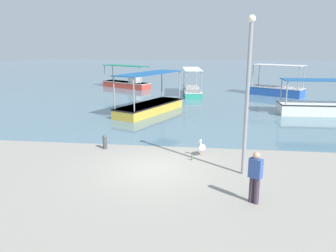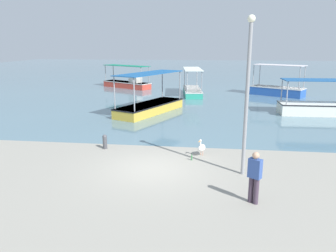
{
  "view_description": "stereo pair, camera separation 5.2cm",
  "coord_description": "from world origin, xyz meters",
  "px_view_note": "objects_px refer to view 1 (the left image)",
  "views": [
    {
      "loc": [
        2.1,
        -12.22,
        4.88
      ],
      "look_at": [
        0.16,
        3.43,
        0.93
      ],
      "focal_mm": 35.0,
      "sensor_mm": 36.0,
      "label": 1
    },
    {
      "loc": [
        2.15,
        -12.21,
        4.88
      ],
      "look_at": [
        0.16,
        3.43,
        0.93
      ],
      "focal_mm": 35.0,
      "sensor_mm": 36.0,
      "label": 2
    }
  ],
  "objects_px": {
    "pelican": "(202,147)",
    "fisherman_standing": "(255,176)",
    "fishing_boat_far_right": "(150,105)",
    "lamp_post": "(248,89)",
    "fishing_boat_far_left": "(277,89)",
    "fishing_boat_outer": "(127,83)",
    "fishing_boat_center": "(327,107)",
    "mooring_bollard": "(105,141)",
    "fishing_boat_near_left": "(192,90)",
    "glass_bottle": "(192,158)"
  },
  "relations": [
    {
      "from": "pelican",
      "to": "fishing_boat_far_right",
      "type": "bearing_deg",
      "value": 113.75
    },
    {
      "from": "fishing_boat_near_left",
      "to": "fishing_boat_far_left",
      "type": "bearing_deg",
      "value": 3.5
    },
    {
      "from": "fishing_boat_outer",
      "to": "fisherman_standing",
      "type": "relative_size",
      "value": 3.63
    },
    {
      "from": "fishing_boat_center",
      "to": "pelican",
      "type": "height_order",
      "value": "fishing_boat_center"
    },
    {
      "from": "pelican",
      "to": "fisherman_standing",
      "type": "xyz_separation_m",
      "value": [
        1.74,
        -4.35,
        0.53
      ]
    },
    {
      "from": "fishing_boat_far_right",
      "to": "lamp_post",
      "type": "xyz_separation_m",
      "value": [
        5.63,
        -11.04,
        2.76
      ]
    },
    {
      "from": "fishing_boat_far_left",
      "to": "mooring_bollard",
      "type": "bearing_deg",
      "value": -121.96
    },
    {
      "from": "fishing_boat_near_left",
      "to": "fisherman_standing",
      "type": "height_order",
      "value": "fishing_boat_near_left"
    },
    {
      "from": "fishing_boat_near_left",
      "to": "fishing_boat_far_left",
      "type": "xyz_separation_m",
      "value": [
        8.26,
        0.51,
        0.1
      ]
    },
    {
      "from": "mooring_bollard",
      "to": "lamp_post",
      "type": "bearing_deg",
      "value": -20.84
    },
    {
      "from": "fishing_boat_far_right",
      "to": "fishing_boat_far_left",
      "type": "height_order",
      "value": "fishing_boat_far_left"
    },
    {
      "from": "fishing_boat_center",
      "to": "lamp_post",
      "type": "xyz_separation_m",
      "value": [
        -6.98,
        -11.91,
        2.74
      ]
    },
    {
      "from": "fishing_boat_far_right",
      "to": "pelican",
      "type": "relative_size",
      "value": 8.31
    },
    {
      "from": "fishing_boat_center",
      "to": "lamp_post",
      "type": "bearing_deg",
      "value": -120.35
    },
    {
      "from": "mooring_bollard",
      "to": "glass_bottle",
      "type": "bearing_deg",
      "value": -14.49
    },
    {
      "from": "mooring_bollard",
      "to": "fishing_boat_near_left",
      "type": "bearing_deg",
      "value": 79.85
    },
    {
      "from": "fishing_boat_near_left",
      "to": "fisherman_standing",
      "type": "distance_m",
      "value": 22.86
    },
    {
      "from": "fishing_boat_far_right",
      "to": "mooring_bollard",
      "type": "height_order",
      "value": "fishing_boat_far_right"
    },
    {
      "from": "fishing_boat_outer",
      "to": "fishing_boat_far_right",
      "type": "relative_size",
      "value": 0.92
    },
    {
      "from": "fishing_boat_outer",
      "to": "fishing_boat_far_right",
      "type": "bearing_deg",
      "value": -69.49
    },
    {
      "from": "fishing_boat_far_right",
      "to": "fishing_boat_outer",
      "type": "bearing_deg",
      "value": 110.51
    },
    {
      "from": "fishing_boat_center",
      "to": "lamp_post",
      "type": "relative_size",
      "value": 1.14
    },
    {
      "from": "fishing_boat_outer",
      "to": "fishing_boat_far_left",
      "type": "xyz_separation_m",
      "value": [
        15.89,
        -3.81,
        -0.0
      ]
    },
    {
      "from": "pelican",
      "to": "fishing_boat_near_left",
      "type": "bearing_deg",
      "value": 94.46
    },
    {
      "from": "fisherman_standing",
      "to": "fishing_boat_near_left",
      "type": "bearing_deg",
      "value": 97.96
    },
    {
      "from": "fishing_boat_far_left",
      "to": "fisherman_standing",
      "type": "height_order",
      "value": "fishing_boat_far_left"
    },
    {
      "from": "fishing_boat_outer",
      "to": "mooring_bollard",
      "type": "height_order",
      "value": "fishing_boat_outer"
    },
    {
      "from": "fishing_boat_near_left",
      "to": "fisherman_standing",
      "type": "xyz_separation_m",
      "value": [
        3.16,
        -22.64,
        0.41
      ]
    },
    {
      "from": "fishing_boat_outer",
      "to": "fishing_boat_far_right",
      "type": "height_order",
      "value": "fishing_boat_far_right"
    },
    {
      "from": "pelican",
      "to": "glass_bottle",
      "type": "bearing_deg",
      "value": -121.14
    },
    {
      "from": "fishing_boat_far_left",
      "to": "pelican",
      "type": "height_order",
      "value": "fishing_boat_far_left"
    },
    {
      "from": "fishing_boat_near_left",
      "to": "fishing_boat_outer",
      "type": "xyz_separation_m",
      "value": [
        -7.63,
        4.32,
        0.1
      ]
    },
    {
      "from": "fishing_boat_near_left",
      "to": "fishing_boat_center",
      "type": "distance_m",
      "value": 13.05
    },
    {
      "from": "lamp_post",
      "to": "fishing_boat_outer",
      "type": "bearing_deg",
      "value": 113.51
    },
    {
      "from": "mooring_bollard",
      "to": "pelican",
      "type": "bearing_deg",
      "value": -5.18
    },
    {
      "from": "fishing_boat_far_right",
      "to": "glass_bottle",
      "type": "distance_m",
      "value": 10.4
    },
    {
      "from": "fishing_boat_far_left",
      "to": "pelican",
      "type": "relative_size",
      "value": 6.49
    },
    {
      "from": "fishing_boat_far_left",
      "to": "lamp_post",
      "type": "height_order",
      "value": "lamp_post"
    },
    {
      "from": "fishing_boat_outer",
      "to": "fisherman_standing",
      "type": "distance_m",
      "value": 29.04
    },
    {
      "from": "fishing_boat_center",
      "to": "fishing_boat_outer",
      "type": "bearing_deg",
      "value": 144.39
    },
    {
      "from": "fishing_boat_outer",
      "to": "fishing_boat_far_left",
      "type": "height_order",
      "value": "fishing_boat_far_left"
    },
    {
      "from": "glass_bottle",
      "to": "fishing_boat_center",
      "type": "bearing_deg",
      "value": 49.68
    },
    {
      "from": "mooring_bollard",
      "to": "fisherman_standing",
      "type": "distance_m",
      "value": 7.97
    },
    {
      "from": "fishing_boat_near_left",
      "to": "lamp_post",
      "type": "distance_m",
      "value": 20.67
    },
    {
      "from": "pelican",
      "to": "lamp_post",
      "type": "xyz_separation_m",
      "value": [
        1.63,
        -1.96,
        2.92
      ]
    },
    {
      "from": "fishing_boat_far_right",
      "to": "glass_bottle",
      "type": "relative_size",
      "value": 24.61
    },
    {
      "from": "fishing_boat_outer",
      "to": "fishing_boat_far_left",
      "type": "relative_size",
      "value": 1.18
    },
    {
      "from": "pelican",
      "to": "glass_bottle",
      "type": "relative_size",
      "value": 2.96
    },
    {
      "from": "lamp_post",
      "to": "mooring_bollard",
      "type": "height_order",
      "value": "lamp_post"
    },
    {
      "from": "fishing_boat_center",
      "to": "fisherman_standing",
      "type": "distance_m",
      "value": 15.87
    }
  ]
}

